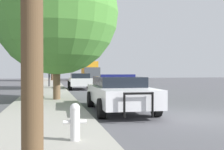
{
  "coord_description": "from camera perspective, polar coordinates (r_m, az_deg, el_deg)",
  "views": [
    {
      "loc": [
        -4.93,
        -8.48,
        1.57
      ],
      "look_at": [
        -0.45,
        11.66,
        1.29
      ],
      "focal_mm": 45.0,
      "sensor_mm": 36.0,
      "label": 1
    }
  ],
  "objects": [
    {
      "name": "police_car",
      "position": [
        11.05,
        1.44,
        -3.52
      ],
      "size": [
        2.25,
        5.24,
        1.44
      ],
      "rotation": [
        0.0,
        0.0,
        3.12
      ],
      "color": "white",
      "rests_on": "ground_plane"
    },
    {
      "name": "tree_sidewalk_mid",
      "position": [
        25.33,
        -11.15,
        7.91
      ],
      "size": [
        5.75,
        5.75,
        7.48
      ],
      "color": "#4C3823",
      "rests_on": "sidewalk_left"
    },
    {
      "name": "fire_hydrant",
      "position": [
        5.95,
        -7.54,
        -9.16
      ],
      "size": [
        0.49,
        0.21,
        0.77
      ],
      "color": "white",
      "rests_on": "sidewalk_left"
    },
    {
      "name": "car_background_midblock",
      "position": [
        24.42,
        -6.56,
        -1.16
      ],
      "size": [
        2.03,
        3.98,
        1.39
      ],
      "rotation": [
        0.0,
        0.0,
        -0.02
      ],
      "color": "silver",
      "rests_on": "ground_plane"
    },
    {
      "name": "sidewalk_left",
      "position": [
        8.61,
        -13.66,
        -9.31
      ],
      "size": [
        3.0,
        110.0,
        0.13
      ],
      "color": "#99968C",
      "rests_on": "ground_plane"
    },
    {
      "name": "ground_plane",
      "position": [
        9.93,
        17.61,
        -8.35
      ],
      "size": [
        110.0,
        110.0,
        0.0
      ],
      "primitive_type": "plane",
      "color": "#4F4F54"
    },
    {
      "name": "tree_sidewalk_far",
      "position": [
        46.35,
        -12.05,
        5.01
      ],
      "size": [
        6.09,
        6.09,
        7.94
      ],
      "color": "brown",
      "rests_on": "sidewalk_left"
    },
    {
      "name": "traffic_light",
      "position": [
        27.62,
        -9.73,
        5.56
      ],
      "size": [
        3.65,
        0.35,
        5.33
      ],
      "color": "#424247",
      "rests_on": "sidewalk_left"
    },
    {
      "name": "tree_sidewalk_near",
      "position": [
        14.95,
        -11.21,
        12.26
      ],
      "size": [
        6.32,
        6.32,
        7.58
      ],
      "color": "brown",
      "rests_on": "sidewalk_left"
    },
    {
      "name": "box_truck",
      "position": [
        48.77,
        -4.5,
        0.95
      ],
      "size": [
        2.69,
        7.17,
        3.25
      ],
      "rotation": [
        0.0,
        0.0,
        3.13
      ],
      "color": "#474C51",
      "rests_on": "ground_plane"
    }
  ]
}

